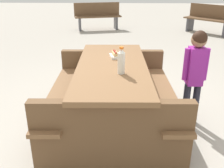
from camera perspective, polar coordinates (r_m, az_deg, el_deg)
The scene contains 7 objects.
ground_plane at distance 3.13m, azimuth -0.00°, elevation -8.88°, with size 30.00×30.00×0.00m, color #ADA599.
picnic_table at distance 2.93m, azimuth -0.00°, elevation -1.45°, with size 1.83×1.44×0.75m.
soda_bottle at distance 2.53m, azimuth 2.07°, elevation 5.04°, with size 0.07×0.07×0.27m.
hotdog_tray at distance 3.08m, azimuth 0.68°, elevation 6.47°, with size 0.20×0.15×0.08m.
child_in_coat at distance 3.01m, azimuth 18.03°, elevation 3.68°, with size 0.18×0.28×1.12m.
park_bench_near at distance 8.61m, azimuth 20.79°, elevation 13.41°, with size 1.35×1.33×0.85m.
park_bench_mid at distance 8.73m, azimuth -3.22°, elevation 14.91°, with size 0.74×1.55×0.85m.
Camera 1 is at (-2.67, -0.08, 1.65)m, focal length 41.26 mm.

